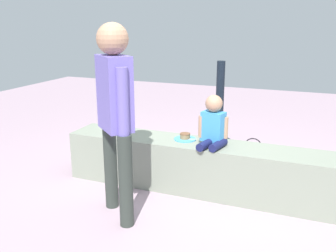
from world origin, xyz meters
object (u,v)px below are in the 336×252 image
(child_seated, at_px, (213,124))
(cake_plate, at_px, (185,137))
(water_bottle_near_gift, at_px, (314,164))
(party_cup_red, at_px, (138,147))
(gift_bag, at_px, (250,166))
(handbag_black_leather, at_px, (252,155))
(adult_standing, at_px, (115,105))
(water_bottle_far_side, at_px, (183,163))

(child_seated, relative_size, cake_plate, 2.16)
(child_seated, xyz_separation_m, water_bottle_near_gift, (0.93, 0.92, -0.61))
(child_seated, relative_size, party_cup_red, 5.38)
(gift_bag, distance_m, water_bottle_near_gift, 0.74)
(cake_plate, height_order, gift_bag, cake_plate)
(gift_bag, distance_m, party_cup_red, 1.56)
(child_seated, height_order, handbag_black_leather, child_seated)
(child_seated, height_order, water_bottle_near_gift, child_seated)
(adult_standing, height_order, water_bottle_near_gift, adult_standing)
(cake_plate, xyz_separation_m, gift_bag, (0.59, 0.47, -0.39))
(water_bottle_far_side, distance_m, party_cup_red, 0.93)
(cake_plate, height_order, handbag_black_leather, cake_plate)
(gift_bag, bearing_deg, adult_standing, -126.18)
(gift_bag, relative_size, water_bottle_near_gift, 1.31)
(adult_standing, distance_m, gift_bag, 1.78)
(gift_bag, height_order, water_bottle_far_side, gift_bag)
(adult_standing, xyz_separation_m, water_bottle_far_side, (0.19, 1.12, -0.88))
(child_seated, distance_m, party_cup_red, 1.65)
(water_bottle_near_gift, distance_m, handbag_black_leather, 0.68)
(child_seated, height_order, cake_plate, child_seated)
(adult_standing, xyz_separation_m, cake_plate, (0.33, 0.78, -0.46))
(water_bottle_far_side, distance_m, handbag_black_leather, 0.85)
(cake_plate, relative_size, party_cup_red, 2.50)
(water_bottle_near_gift, height_order, water_bottle_far_side, water_bottle_near_gift)
(gift_bag, xyz_separation_m, water_bottle_far_side, (-0.72, -0.14, -0.03))
(party_cup_red, bearing_deg, water_bottle_far_side, -30.69)
(water_bottle_far_side, height_order, party_cup_red, water_bottle_far_side)
(water_bottle_far_side, bearing_deg, handbag_black_leather, 36.24)
(child_seated, bearing_deg, gift_bag, 62.07)
(party_cup_red, bearing_deg, water_bottle_near_gift, 1.18)
(water_bottle_near_gift, relative_size, water_bottle_far_side, 1.04)
(adult_standing, relative_size, cake_plate, 7.27)
(handbag_black_leather, bearing_deg, cake_plate, -123.45)
(adult_standing, relative_size, water_bottle_near_gift, 7.16)
(cake_plate, distance_m, handbag_black_leather, 1.08)
(cake_plate, bearing_deg, water_bottle_near_gift, 34.67)
(adult_standing, distance_m, water_bottle_far_side, 1.44)
(cake_plate, bearing_deg, water_bottle_far_side, 112.00)
(child_seated, bearing_deg, cake_plate, 166.76)
(cake_plate, height_order, party_cup_red, cake_plate)
(water_bottle_near_gift, xyz_separation_m, handbag_black_leather, (-0.68, -0.01, 0.02))
(cake_plate, bearing_deg, party_cup_red, 139.14)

